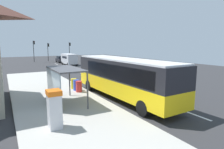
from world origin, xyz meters
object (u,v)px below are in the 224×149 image
Objects in this scene: traffic_light_far_side at (34,48)px; white_van at (69,59)px; recycling_bin_blue at (76,85)px; bus at (123,76)px; traffic_light_median at (48,49)px; sedan_near at (61,59)px; recycling_bin_red at (79,87)px; ticket_machine at (55,109)px; recycling_bin_yellow at (74,84)px; traffic_light_near_side at (70,49)px; bus_shelter at (61,77)px.

white_van is at bearing -63.91° from traffic_light_far_side.
traffic_light_far_side is at bearing 88.13° from recycling_bin_blue.
bus is 38.43m from traffic_light_median.
sedan_near is 30.35m from recycling_bin_blue.
recycling_bin_red is (-2.49, 3.20, -1.19)m from bus.
recycling_bin_red is 0.18× the size of traffic_light_far_side.
recycling_bin_blue is (-6.50, -29.64, -0.14)m from sedan_near.
ticket_machine reaches higher than recycling_bin_yellow.
recycling_bin_yellow is at bearing -106.79° from traffic_light_near_side.
traffic_light_near_side is (9.70, 33.55, 2.54)m from recycling_bin_red.
bus_shelter reaches higher than recycling_bin_red.
recycling_bin_red is at bearing -90.00° from recycling_bin_blue.
white_van reaches higher than recycling_bin_yellow.
white_van is 27.58m from bus_shelter.
ticket_machine is 2.04× the size of recycling_bin_blue.
sedan_near is 0.86× the size of traffic_light_far_side.
white_van is 2.69× the size of ticket_machine.
traffic_light_far_side is (1.10, 32.95, 2.78)m from recycling_bin_yellow.
white_van is 1.14× the size of traffic_light_median.
recycling_bin_red is 35.02m from traffic_light_near_side.
traffic_light_median is (4.60, 33.75, 2.42)m from recycling_bin_yellow.
bus is 2.14× the size of traffic_light_far_side.
traffic_light_far_side is at bearing 92.12° from bus.
traffic_light_far_side reaches higher than recycling_bin_red.
ticket_machine reaches higher than recycling_bin_blue.
traffic_light_near_side reaches higher than bus_shelter.
white_van is 10.72m from traffic_light_near_side.
traffic_light_median reaches higher than recycling_bin_blue.
white_van is (3.91, 26.73, -0.50)m from bus.
ticket_machine is 7.98m from recycling_bin_blue.
bus_shelter is at bearing -129.74° from recycling_bin_red.
traffic_light_median is 1.15× the size of bus_shelter.
traffic_light_far_side is at bearing 116.09° from white_van.
recycling_bin_blue and recycling_bin_yellow have the same top height.
bus_shelter is at bearing -95.11° from traffic_light_far_side.
traffic_light_near_side reaches higher than white_van.
sedan_near is at bearing 75.21° from bus_shelter.
traffic_light_far_side is 3.62m from traffic_light_median.
recycling_bin_blue is at bearing 63.40° from ticket_machine.
white_van reaches higher than ticket_machine.
traffic_light_near_side is at bearing 71.79° from bus_shelter.
recycling_bin_red is at bearing 50.26° from bus_shelter.
traffic_light_near_side is at bearing 73.21° from recycling_bin_yellow.
recycling_bin_yellow is (0.00, 1.40, 0.00)m from recycling_bin_red.
recycling_bin_blue is 0.20× the size of traffic_light_near_side.
sedan_near is at bearing 77.63° from recycling_bin_blue.
recycling_bin_red is 0.70m from recycling_bin_blue.
traffic_light_median is at bearing 82.54° from recycling_bin_red.
sedan_near is 29.66m from recycling_bin_yellow.
traffic_light_median reaches higher than ticket_machine.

